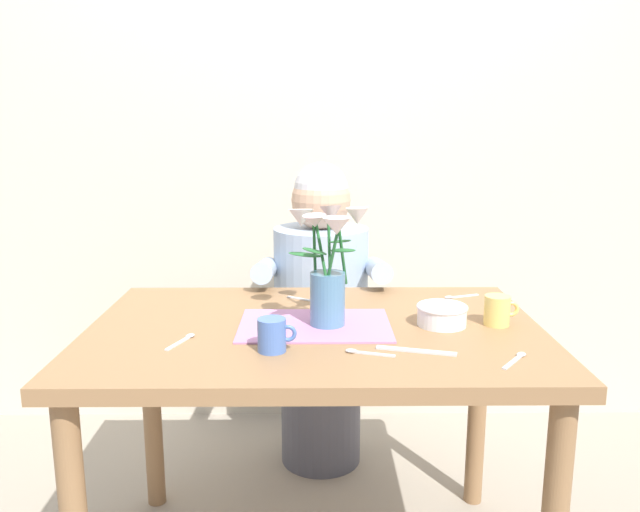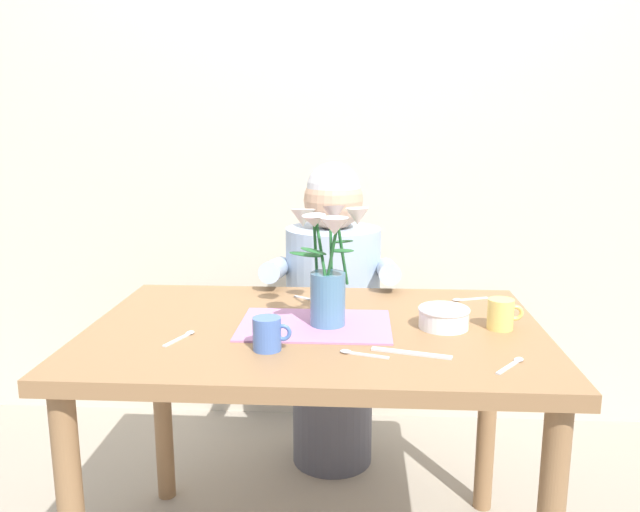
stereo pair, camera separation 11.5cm
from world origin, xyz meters
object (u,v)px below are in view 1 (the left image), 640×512
(ceramic_mug, at_px, (274,335))
(tea_cup, at_px, (499,310))
(flower_vase, at_px, (329,265))
(dinner_knife, at_px, (418,351))
(seated_person, at_px, (322,319))
(ceramic_bowl, at_px, (443,314))

(ceramic_mug, distance_m, tea_cup, 0.62)
(flower_vase, bearing_deg, dinner_knife, -43.98)
(flower_vase, height_order, tea_cup, flower_vase)
(flower_vase, distance_m, ceramic_mug, 0.26)
(seated_person, distance_m, ceramic_bowl, 0.72)
(flower_vase, xyz_separation_m, ceramic_bowl, (0.31, 0.00, -0.13))
(seated_person, bearing_deg, dinner_knife, -75.64)
(seated_person, height_order, ceramic_mug, seated_person)
(ceramic_mug, bearing_deg, dinner_knife, -1.34)
(tea_cup, bearing_deg, ceramic_mug, -161.82)
(ceramic_mug, bearing_deg, flower_vase, 55.06)
(tea_cup, bearing_deg, flower_vase, -179.72)
(ceramic_bowl, height_order, tea_cup, tea_cup)
(dinner_knife, bearing_deg, ceramic_mug, -165.62)
(dinner_knife, bearing_deg, flower_vase, 151.75)
(seated_person, height_order, flower_vase, seated_person)
(seated_person, xyz_separation_m, flower_vase, (0.01, -0.61, 0.34))
(ceramic_mug, xyz_separation_m, tea_cup, (0.59, 0.19, 0.00))
(seated_person, distance_m, flower_vase, 0.70)
(flower_vase, relative_size, dinner_knife, 1.68)
(dinner_knife, xyz_separation_m, tea_cup, (0.25, 0.20, 0.04))
(flower_vase, bearing_deg, seated_person, 91.01)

